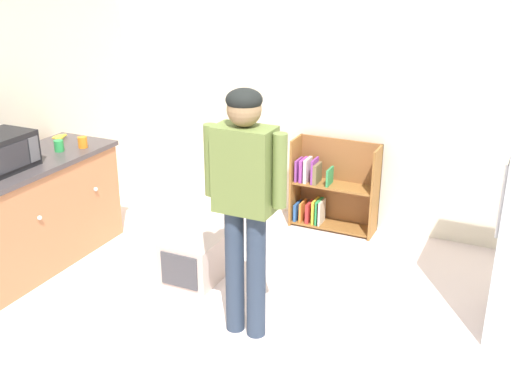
{
  "coord_description": "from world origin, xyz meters",
  "views": [
    {
      "loc": [
        1.48,
        -3.05,
        2.49
      ],
      "look_at": [
        -0.16,
        0.42,
        0.97
      ],
      "focal_mm": 43.31,
      "sensor_mm": 36.0,
      "label": 1
    }
  ],
  "objects": [
    {
      "name": "ground_plane",
      "position": [
        0.0,
        0.0,
        0.0
      ],
      "size": [
        12.0,
        12.0,
        0.0
      ],
      "primitive_type": "plane",
      "color": "silver",
      "rests_on": "ground"
    },
    {
      "name": "back_wall",
      "position": [
        0.0,
        2.33,
        1.35
      ],
      "size": [
        5.2,
        0.06,
        2.7
      ],
      "primitive_type": "cube",
      "color": "beige",
      "rests_on": "ground"
    },
    {
      "name": "left_side_wall",
      "position": [
        -2.63,
        0.8,
        1.35
      ],
      "size": [
        0.06,
        2.99,
        2.7
      ],
      "primitive_type": "cube",
      "color": "beige",
      "rests_on": "ground"
    },
    {
      "name": "kitchen_counter",
      "position": [
        -2.2,
        0.16,
        0.45
      ],
      "size": [
        0.65,
        2.05,
        0.9
      ],
      "color": "#B77349",
      "rests_on": "ground"
    },
    {
      "name": "bookshelf",
      "position": [
        -0.21,
        2.15,
        0.37
      ],
      "size": [
        0.8,
        0.28,
        0.85
      ],
      "color": "brown",
      "rests_on": "ground"
    },
    {
      "name": "standing_person",
      "position": [
        -0.15,
        0.22,
        1.04
      ],
      "size": [
        0.57,
        0.23,
        1.71
      ],
      "color": "#2D3B4E",
      "rests_on": "ground"
    },
    {
      "name": "pet_carrier",
      "position": [
        -0.85,
        0.75,
        0.18
      ],
      "size": [
        0.42,
        0.55,
        0.36
      ],
      "color": "beige",
      "rests_on": "ground"
    },
    {
      "name": "microwave",
      "position": [
        -2.21,
        0.18,
        1.04
      ],
      "size": [
        0.37,
        0.48,
        0.28
      ],
      "color": "black",
      "rests_on": "kitchen_counter"
    },
    {
      "name": "banana_bunch",
      "position": [
        -2.36,
        0.99,
        0.93
      ],
      "size": [
        0.12,
        0.16,
        0.04
      ],
      "color": "yellow",
      "rests_on": "kitchen_counter"
    },
    {
      "name": "green_cup",
      "position": [
        -2.14,
        0.72,
        0.95
      ],
      "size": [
        0.08,
        0.08,
        0.09
      ],
      "primitive_type": "cylinder",
      "color": "green",
      "rests_on": "kitchen_counter"
    },
    {
      "name": "orange_cup",
      "position": [
        -2.02,
        0.89,
        0.95
      ],
      "size": [
        0.08,
        0.08,
        0.09
      ],
      "primitive_type": "cylinder",
      "color": "orange",
      "rests_on": "kitchen_counter"
    },
    {
      "name": "white_cup",
      "position": [
        -2.39,
        0.67,
        0.95
      ],
      "size": [
        0.08,
        0.08,
        0.09
      ],
      "primitive_type": "cylinder",
      "color": "white",
      "rests_on": "kitchen_counter"
    }
  ]
}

